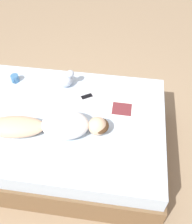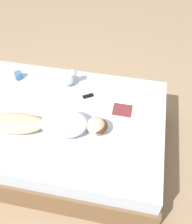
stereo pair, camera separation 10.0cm
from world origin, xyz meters
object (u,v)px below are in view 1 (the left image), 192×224
(person, at_px, (53,126))
(open_magazine, at_px, (123,100))
(coffee_mug, at_px, (15,78))
(cell_phone, at_px, (87,97))

(person, relative_size, open_magazine, 2.19)
(open_magazine, distance_m, coffee_mug, 1.29)
(open_magazine, xyz_separation_m, coffee_mug, (-0.14, -1.28, 0.04))
(person, bearing_deg, coffee_mug, -144.40)
(cell_phone, bearing_deg, coffee_mug, -131.56)
(coffee_mug, distance_m, cell_phone, 0.89)
(open_magazine, distance_m, cell_phone, 0.40)
(person, relative_size, cell_phone, 7.28)
(person, height_order, cell_phone, person)
(person, xyz_separation_m, open_magazine, (-0.53, 0.64, -0.09))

